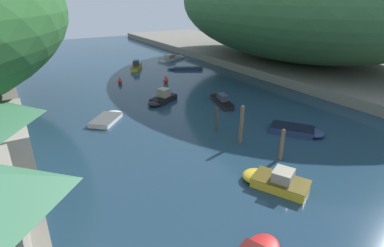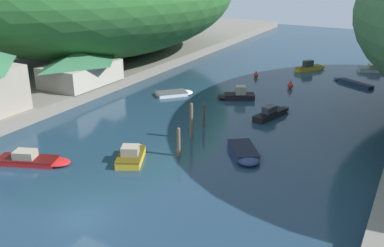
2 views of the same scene
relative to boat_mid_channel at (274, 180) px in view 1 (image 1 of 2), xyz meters
name	(u,v)px [view 1 (image 1 of 2)]	position (x,y,z in m)	size (l,w,h in m)	color
water_surface	(168,98)	(2.59, 21.02, -0.44)	(130.00, 130.00, 0.00)	#1E384C
right_bank	(311,68)	(30.07, 21.02, 0.21)	(22.00, 120.00, 1.31)	slate
hillside_right	(303,2)	(31.17, 25.52, 10.57)	(36.85, 51.59, 19.43)	#3D6B3D
boat_mid_channel	(274,180)	(0.00, 0.00, 0.00)	(3.76, 4.92, 1.41)	gold
boat_small_dinghy	(299,130)	(8.26, 4.93, -0.13)	(4.42, 5.08, 0.63)	navy
boat_far_upstream	(108,118)	(-6.20, 17.65, -0.22)	(4.65, 4.81, 0.45)	white
boat_far_right_bank	(162,99)	(1.05, 19.76, 0.04)	(4.73, 3.61, 1.62)	black
boat_navy_launch	(137,66)	(5.34, 38.66, 0.05)	(3.93, 5.28, 1.62)	gold
boat_open_rowboat	(172,58)	(14.66, 42.75, -0.09)	(6.42, 3.82, 1.10)	white
boat_yellow_tender	(184,69)	(12.11, 33.57, -0.22)	(5.98, 4.10, 0.45)	navy
boat_cabin_cruiser	(220,100)	(7.04, 15.89, -0.02)	(2.68, 6.04, 1.34)	black
mooring_post_second	(282,144)	(3.19, 2.42, 0.87)	(0.32, 0.32, 2.62)	brown
mooring_post_middle	(241,124)	(2.27, 6.31, 1.34)	(0.32, 0.32, 3.54)	brown
mooring_post_fourth	(216,119)	(1.92, 9.52, 0.79)	(0.25, 0.25, 2.46)	#4C3D2D
channel_buoy_near	(166,80)	(5.48, 27.43, 0.00)	(0.76, 0.76, 1.14)	red
channel_buoy_far	(120,81)	(-0.53, 30.66, -0.06)	(0.65, 0.65, 0.98)	red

